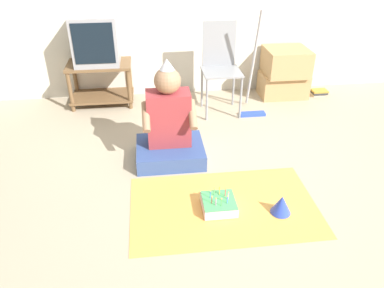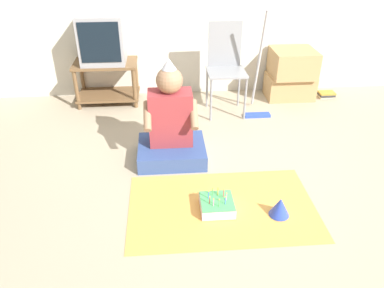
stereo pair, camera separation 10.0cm
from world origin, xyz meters
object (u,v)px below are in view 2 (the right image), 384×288
at_px(cardboard_box_stack, 291,74).
at_px(birthday_cake, 217,205).
at_px(person_seated, 171,128).
at_px(tv, 102,39).
at_px(book_pile, 326,94).
at_px(dust_mop, 258,87).
at_px(party_hat_blue, 280,207).
at_px(folding_chair, 226,62).

bearing_deg(cardboard_box_stack, birthday_cake, -120.10).
bearing_deg(person_seated, cardboard_box_stack, 40.13).
distance_m(tv, book_pile, 2.70).
distance_m(dust_mop, birthday_cake, 1.73).
relative_size(book_pile, party_hat_blue, 1.28).
distance_m(folding_chair, cardboard_box_stack, 0.92).
bearing_deg(tv, birthday_cake, -63.77).
height_order(book_pile, person_seated, person_seated).
relative_size(dust_mop, book_pile, 5.95).
height_order(folding_chair, dust_mop, dust_mop).
bearing_deg(dust_mop, book_pile, 21.24).
relative_size(book_pile, birthday_cake, 0.77).
relative_size(folding_chair, cardboard_box_stack, 1.65).
distance_m(cardboard_box_stack, birthday_cake, 2.31).
distance_m(dust_mop, person_seated, 1.26).
bearing_deg(dust_mop, birthday_cake, -112.56).
height_order(tv, dust_mop, dust_mop).
height_order(book_pile, birthday_cake, birthday_cake).
xyz_separation_m(folding_chair, birthday_cake, (-0.31, -1.71, -0.51)).
bearing_deg(party_hat_blue, dust_mop, 82.77).
bearing_deg(book_pile, person_seated, -148.16).
bearing_deg(folding_chair, tv, 166.25).
relative_size(folding_chair, birthday_cake, 3.92).
distance_m(birthday_cake, party_hat_blue, 0.45).
height_order(folding_chair, book_pile, folding_chair).
relative_size(tv, cardboard_box_stack, 0.90).
relative_size(cardboard_box_stack, birthday_cake, 2.37).
bearing_deg(person_seated, dust_mop, 40.39).
relative_size(dust_mop, person_seated, 1.24).
relative_size(person_seated, party_hat_blue, 6.15).
relative_size(person_seated, birthday_cake, 3.71).
height_order(dust_mop, book_pile, dust_mop).
bearing_deg(party_hat_blue, folding_chair, 94.11).
xyz_separation_m(cardboard_box_stack, party_hat_blue, (-0.71, -2.08, -0.22)).
height_order(tv, folding_chair, tv).
height_order(dust_mop, party_hat_blue, dust_mop).
xyz_separation_m(tv, folding_chair, (1.31, -0.32, -0.19)).
bearing_deg(dust_mop, person_seated, -139.61).
xyz_separation_m(dust_mop, book_pile, (0.95, 0.37, -0.28)).
height_order(person_seated, party_hat_blue, person_seated).
bearing_deg(person_seated, birthday_cake, -67.92).
xyz_separation_m(tv, birthday_cake, (1.00, -2.03, -0.70)).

